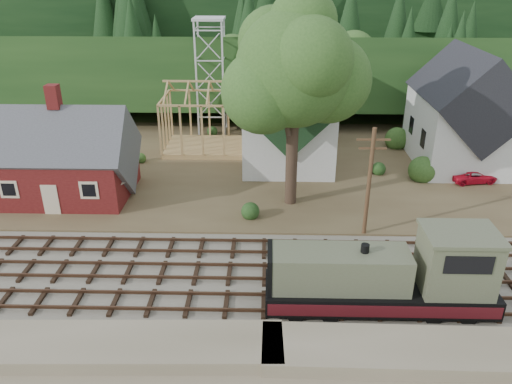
{
  "coord_description": "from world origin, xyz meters",
  "views": [
    {
      "loc": [
        0.18,
        -25.58,
        17.7
      ],
      "look_at": [
        -0.62,
        6.0,
        3.0
      ],
      "focal_mm": 35.0,
      "sensor_mm": 36.0,
      "label": 1
    }
  ],
  "objects_px": {
    "locomotive": "(390,278)",
    "patio_set": "(113,180)",
    "car_blue": "(107,195)",
    "car_red": "(474,176)"
  },
  "relations": [
    {
      "from": "car_blue",
      "to": "patio_set",
      "type": "distance_m",
      "value": 1.62
    },
    {
      "from": "locomotive",
      "to": "car_blue",
      "type": "xyz_separation_m",
      "value": [
        -19.35,
        12.69,
        -1.29
      ]
    },
    {
      "from": "patio_set",
      "to": "locomotive",
      "type": "bearing_deg",
      "value": -33.69
    },
    {
      "from": "car_blue",
      "to": "car_red",
      "type": "xyz_separation_m",
      "value": [
        30.46,
        4.71,
        -0.01
      ]
    },
    {
      "from": "locomotive",
      "to": "patio_set",
      "type": "height_order",
      "value": "locomotive"
    },
    {
      "from": "locomotive",
      "to": "patio_set",
      "type": "bearing_deg",
      "value": 146.31
    },
    {
      "from": "car_blue",
      "to": "car_red",
      "type": "relative_size",
      "value": 0.83
    },
    {
      "from": "patio_set",
      "to": "car_blue",
      "type": "bearing_deg",
      "value": 159.61
    },
    {
      "from": "car_blue",
      "to": "patio_set",
      "type": "xyz_separation_m",
      "value": [
        0.72,
        -0.27,
        1.43
      ]
    },
    {
      "from": "locomotive",
      "to": "car_red",
      "type": "height_order",
      "value": "locomotive"
    }
  ]
}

